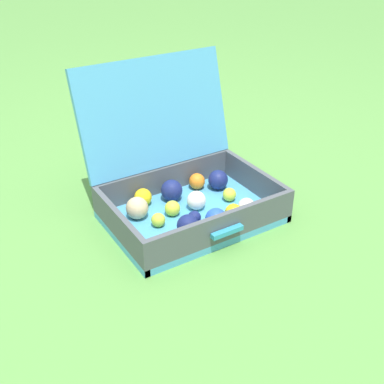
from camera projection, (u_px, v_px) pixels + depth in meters
name	position (u px, v px, depth m)	size (l,w,h in m)	color
ground_plane	(171.00, 219.00, 1.65)	(16.00, 16.00, 0.00)	#569342
open_suitcase	(182.00, 184.00, 1.64)	(0.55, 0.52, 0.49)	#4799C6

